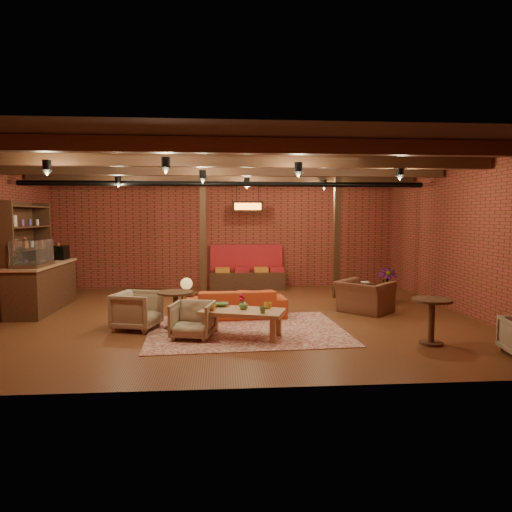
{
  "coord_description": "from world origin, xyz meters",
  "views": [
    {
      "loc": [
        -0.15,
        -9.37,
        2.09
      ],
      "look_at": [
        0.6,
        0.2,
        1.25
      ],
      "focal_mm": 32.0,
      "sensor_mm": 36.0,
      "label": 1
    }
  ],
  "objects": [
    {
      "name": "wall_back",
      "position": [
        0.0,
        4.0,
        1.6
      ],
      "size": [
        10.0,
        0.02,
        3.2
      ],
      "primitive_type": "cube",
      "color": "brown",
      "rests_on": "ground"
    },
    {
      "name": "rug",
      "position": [
        0.32,
        -1.18,
        0.01
      ],
      "size": [
        3.67,
        2.89,
        0.01
      ],
      "primitive_type": "cube",
      "rotation": [
        0.0,
        0.0,
        0.05
      ],
      "color": "maroon",
      "rests_on": "floor"
    },
    {
      "name": "ceiling",
      "position": [
        0.0,
        0.0,
        3.2
      ],
      "size": [
        10.0,
        8.0,
        0.02
      ],
      "primitive_type": "cube",
      "color": "black",
      "rests_on": "wall_back"
    },
    {
      "name": "ceiling_spotlights",
      "position": [
        0.0,
        0.0,
        2.86
      ],
      "size": [
        6.4,
        4.4,
        0.28
      ],
      "primitive_type": null,
      "color": "black",
      "rests_on": "ceiling"
    },
    {
      "name": "side_table_lamp",
      "position": [
        -0.87,
        0.24,
        0.6
      ],
      "size": [
        0.46,
        0.46,
        0.79
      ],
      "rotation": [
        0.0,
        0.0,
        -0.25
      ],
      "color": "#321810",
      "rests_on": "floor"
    },
    {
      "name": "service_sign",
      "position": [
        0.6,
        3.1,
        2.35
      ],
      "size": [
        0.86,
        0.06,
        0.3
      ],
      "primitive_type": "cube",
      "color": "orange",
      "rests_on": "ceiling"
    },
    {
      "name": "ceiling_pipe",
      "position": [
        0.0,
        1.6,
        2.85
      ],
      "size": [
        9.6,
        0.12,
        0.12
      ],
      "primitive_type": "cylinder",
      "rotation": [
        0.0,
        1.57,
        0.0
      ],
      "color": "black",
      "rests_on": "ceiling"
    },
    {
      "name": "coffee_table",
      "position": [
        0.21,
        -1.65,
        0.43
      ],
      "size": [
        1.55,
        1.1,
        0.73
      ],
      "rotation": [
        0.0,
        0.0,
        -0.32
      ],
      "color": "#946645",
      "rests_on": "floor"
    },
    {
      "name": "plant_counter",
      "position": [
        -4.0,
        1.2,
        1.22
      ],
      "size": [
        0.35,
        0.39,
        0.3
      ],
      "primitive_type": "imported",
      "color": "#337F33",
      "rests_on": "service_counter"
    },
    {
      "name": "ceiling_beams",
      "position": [
        0.0,
        0.0,
        3.08
      ],
      "size": [
        9.8,
        6.4,
        0.22
      ],
      "primitive_type": null,
      "color": "#321810",
      "rests_on": "ceiling"
    },
    {
      "name": "plant_tall",
      "position": [
        3.84,
        1.26,
        1.26
      ],
      "size": [
        1.54,
        1.54,
        2.52
      ],
      "primitive_type": "imported",
      "rotation": [
        0.0,
        0.0,
        -0.1
      ],
      "color": "#4C7F4C",
      "rests_on": "floor"
    },
    {
      "name": "shelving_hutch",
      "position": [
        -4.5,
        1.1,
        1.2
      ],
      "size": [
        0.52,
        2.0,
        2.4
      ],
      "primitive_type": null,
      "color": "#321810",
      "rests_on": "ground"
    },
    {
      "name": "armchair_right",
      "position": [
        2.96,
        0.2,
        0.46
      ],
      "size": [
        1.22,
        1.24,
        0.92
      ],
      "primitive_type": "imported",
      "rotation": [
        0.0,
        0.0,
        2.33
      ],
      "color": "brown",
      "rests_on": "floor"
    },
    {
      "name": "post_left",
      "position": [
        -0.6,
        2.6,
        1.6
      ],
      "size": [
        0.16,
        0.16,
        3.2
      ],
      "primitive_type": "cube",
      "color": "#321810",
      "rests_on": "ground"
    },
    {
      "name": "floor",
      "position": [
        0.0,
        0.0,
        0.0
      ],
      "size": [
        10.0,
        10.0,
        0.0
      ],
      "primitive_type": "plane",
      "color": "#432210",
      "rests_on": "ground"
    },
    {
      "name": "sofa",
      "position": [
        0.16,
        -0.09,
        0.3
      ],
      "size": [
        2.08,
        0.94,
        0.59
      ],
      "primitive_type": "imported",
      "rotation": [
        0.0,
        0.0,
        3.21
      ],
      "color": "#A63617",
      "rests_on": "floor"
    },
    {
      "name": "armchair_a",
      "position": [
        -1.69,
        -0.93,
        0.39
      ],
      "size": [
        0.88,
        0.92,
        0.77
      ],
      "primitive_type": "imported",
      "rotation": [
        0.0,
        0.0,
        1.29
      ],
      "color": "#B5AC8C",
      "rests_on": "floor"
    },
    {
      "name": "side_table_book",
      "position": [
        3.2,
        1.14,
        0.47
      ],
      "size": [
        0.56,
        0.56,
        0.53
      ],
      "rotation": [
        0.0,
        0.0,
        0.26
      ],
      "color": "#321810",
      "rests_on": "floor"
    },
    {
      "name": "round_table_right",
      "position": [
        3.27,
        -2.31,
        0.5
      ],
      "size": [
        0.64,
        0.64,
        0.75
      ],
      "color": "#321810",
      "rests_on": "floor"
    },
    {
      "name": "armchair_b",
      "position": [
        -0.63,
        -1.64,
        0.35
      ],
      "size": [
        0.79,
        0.76,
        0.69
      ],
      "primitive_type": "imported",
      "rotation": [
        0.0,
        0.0,
        -0.21
      ],
      "color": "#B5AC8C",
      "rests_on": "floor"
    },
    {
      "name": "round_table_left",
      "position": [
        -0.98,
        -0.96,
        0.47
      ],
      "size": [
        0.67,
        0.67,
        0.7
      ],
      "color": "#321810",
      "rests_on": "floor"
    },
    {
      "name": "post_right",
      "position": [
        2.8,
        2.0,
        1.6
      ],
      "size": [
        0.16,
        0.16,
        3.2
      ],
      "primitive_type": "cube",
      "color": "#321810",
      "rests_on": "ground"
    },
    {
      "name": "service_counter",
      "position": [
        -4.1,
        1.0,
        0.8
      ],
      "size": [
        0.8,
        2.5,
        1.6
      ],
      "primitive_type": null,
      "color": "#321810",
      "rests_on": "ground"
    },
    {
      "name": "banquette",
      "position": [
        0.6,
        3.55,
        0.5
      ],
      "size": [
        2.1,
        0.7,
        1.0
      ],
      "primitive_type": null,
      "color": "#A41B22",
      "rests_on": "ground"
    },
    {
      "name": "wall_front",
      "position": [
        0.0,
        -4.0,
        1.6
      ],
      "size": [
        10.0,
        0.02,
        3.2
      ],
      "primitive_type": "cube",
      "color": "brown",
      "rests_on": "ground"
    },
    {
      "name": "wall_right",
      "position": [
        5.0,
        0.0,
        1.6
      ],
      "size": [
        0.02,
        8.0,
        3.2
      ],
      "primitive_type": "cube",
      "color": "brown",
      "rests_on": "ground"
    }
  ]
}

